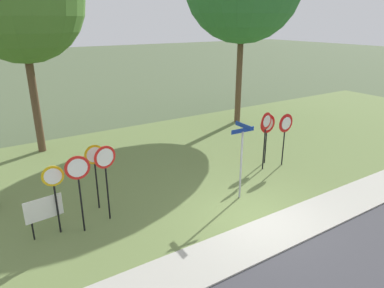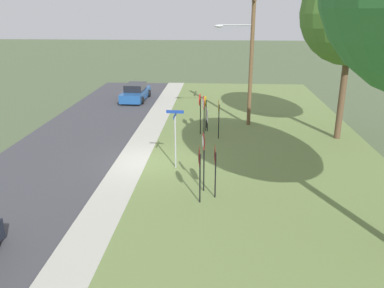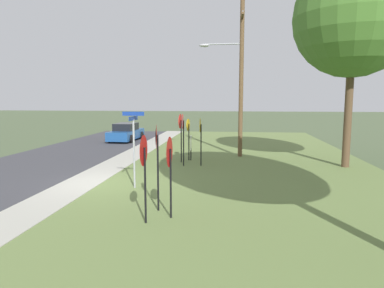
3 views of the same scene
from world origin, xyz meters
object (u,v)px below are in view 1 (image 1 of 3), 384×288
street_name_post (242,155)px  yield_sign_far_left (266,127)px  stop_sign_near_right (54,186)px  stop_sign_far_center (95,164)px  yield_sign_near_right (286,127)px  stop_sign_far_left (79,178)px  notice_board (44,211)px  stop_sign_near_left (106,167)px  yield_sign_near_left (268,127)px

street_name_post → yield_sign_far_left: bearing=31.4°
stop_sign_near_right → stop_sign_far_center: stop_sign_far_center is taller
stop_sign_near_right → yield_sign_far_left: bearing=8.9°
yield_sign_near_right → street_name_post: 3.80m
stop_sign_far_left → notice_board: stop_sign_far_left is taller
stop_sign_near_left → stop_sign_near_right: bearing=167.1°
yield_sign_near_right → yield_sign_far_left: bearing=173.5°
stop_sign_far_center → yield_sign_near_right: bearing=-6.4°
stop_sign_near_left → notice_board: (-1.91, 0.16, -1.01)m
stop_sign_far_center → stop_sign_far_left: bearing=-128.4°
stop_sign_near_left → yield_sign_near_right: bearing=-9.5°
stop_sign_near_left → stop_sign_near_right: size_ratio=1.14×
stop_sign_far_left → yield_sign_far_left: size_ratio=0.98×
yield_sign_near_left → stop_sign_near_right: bearing=-174.6°
notice_board → stop_sign_far_left: bearing=-28.5°
stop_sign_near_left → yield_sign_far_left: size_ratio=1.00×
stop_sign_near_left → street_name_post: (4.49, -1.16, -0.16)m
stop_sign_near_left → yield_sign_near_left: bearing=-5.0°
yield_sign_near_left → notice_board: size_ratio=1.81×
stop_sign_near_right → yield_sign_near_left: size_ratio=0.98×
yield_sign_near_right → yield_sign_far_left: (-1.06, 0.11, 0.15)m
yield_sign_far_left → yield_sign_near_left: bearing=28.9°
yield_sign_near_right → notice_board: bearing=179.5°
stop_sign_near_left → notice_board: bearing=164.8°
stop_sign_far_left → yield_sign_near_left: (8.48, 0.98, -0.13)m
stop_sign_near_right → notice_board: 0.84m
stop_sign_far_left → yield_sign_near_right: size_ratio=1.06×
stop_sign_near_left → yield_sign_far_left: (7.00, 0.25, 0.05)m
stop_sign_far_left → stop_sign_far_center: bearing=57.9°
stop_sign_near_left → notice_board: size_ratio=2.03×
yield_sign_near_left → notice_board: yield_sign_near_left is taller
stop_sign_near_left → yield_sign_near_left: size_ratio=1.12×
yield_sign_far_left → stop_sign_near_left: bearing=171.2°
street_name_post → stop_sign_near_right: bearing=170.6°
stop_sign_near_right → street_name_post: street_name_post is taller
stop_sign_near_left → notice_board: stop_sign_near_left is taller
yield_sign_near_left → yield_sign_far_left: 0.78m
stop_sign_near_left → stop_sign_near_right: (-1.55, 0.07, -0.26)m
stop_sign_near_left → yield_sign_near_right: stop_sign_near_left is taller
stop_sign_near_left → yield_sign_near_right: size_ratio=1.08×
notice_board → stop_sign_near_left: bearing=-10.9°
stop_sign_near_left → stop_sign_far_center: bearing=84.6°
stop_sign_near_right → stop_sign_far_center: size_ratio=0.95×
stop_sign_far_center → yield_sign_far_left: 7.10m
yield_sign_far_left → notice_board: bearing=169.8°
stop_sign_near_left → stop_sign_far_left: 0.94m
yield_sign_far_left → stop_sign_near_right: bearing=170.4°
stop_sign_near_left → stop_sign_far_left: size_ratio=1.02×
stop_sign_near_right → yield_sign_near_right: size_ratio=0.94×
yield_sign_far_left → notice_board: yield_sign_far_left is taller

